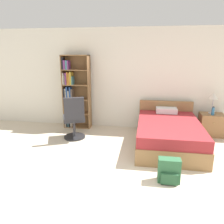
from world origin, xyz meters
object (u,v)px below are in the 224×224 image
bed (168,133)px  nightstand (211,125)px  table_lamp (214,97)px  water_bottle (213,111)px  office_chair (74,119)px  backpack_green (169,171)px  bookshelf (73,92)px

bed → nightstand: bearing=34.4°
table_lamp → water_bottle: 0.34m
bed → office_chair: (-2.14, -0.01, 0.21)m
nightstand → table_lamp: (-0.01, 0.04, 0.68)m
table_lamp → backpack_green: size_ratio=1.29×
bookshelf → bed: bearing=-19.2°
nightstand → office_chair: bearing=-166.7°
nightstand → backpack_green: bearing=-118.2°
table_lamp → backpack_green: (-1.19, -2.27, -0.77)m
bed → nightstand: size_ratio=3.71×
bookshelf → office_chair: (0.29, -0.86, -0.48)m
office_chair → bed: bearing=0.4°
bookshelf → table_lamp: bookshelf is taller
water_bottle → backpack_green: size_ratio=0.53×
backpack_green → nightstand: bearing=61.8°
water_bottle → table_lamp: bearing=84.2°
bed → table_lamp: bearing=36.0°
nightstand → table_lamp: bearing=103.7°
water_bottle → backpack_green: water_bottle is taller
office_chair → table_lamp: size_ratio=2.04×
bed → water_bottle: bed is taller
nightstand → backpack_green: nightstand is taller
table_lamp → office_chair: bearing=-166.0°
office_chair → nightstand: office_chair is taller
bookshelf → office_chair: 1.03m
bookshelf → table_lamp: bearing=-1.0°
table_lamp → bed: bearing=-144.0°
backpack_green → bookshelf: bearing=134.8°
office_chair → nightstand: (3.23, 0.76, -0.22)m
table_lamp → backpack_green: bearing=-117.6°
bed → table_lamp: size_ratio=4.01×
nightstand → backpack_green: 2.53m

